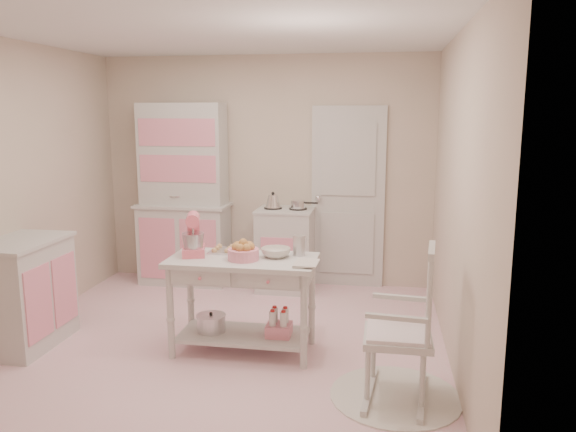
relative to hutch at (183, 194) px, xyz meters
The scene contains 14 objects.
room_shell 1.99m from the hutch, 60.98° to the right, with size 3.84×3.84×2.62m.
door 1.88m from the hutch, ahead, with size 0.82×0.05×2.04m, color silver.
hutch is the anchor object (origin of this frame).
stove 1.33m from the hutch, ahead, with size 0.62×0.57×0.92m, color silver.
base_cabinet 2.16m from the hutch, 109.89° to the right, with size 0.54×0.84×0.92m, color silver.
lace_rug 3.50m from the hutch, 44.57° to the right, with size 0.92×0.92×0.01m, color white.
rocking_chair 3.38m from the hutch, 44.57° to the right, with size 0.48×0.72×1.10m, color silver.
work_table 2.20m from the hutch, 57.09° to the right, with size 1.20×0.60×0.80m, color silver.
stand_mixer 1.90m from the hutch, 67.48° to the right, with size 0.20×0.28×0.34m, color #FC6A80.
cookie_tray 1.89m from the hutch, 57.95° to the right, with size 0.34×0.24×0.02m, color silver.
bread_basket 2.17m from the hutch, 57.37° to the right, with size 0.25×0.25×0.09m, color pink.
mixing_bowl 2.21m from the hutch, 50.26° to the right, with size 0.24×0.24×0.08m, color silver.
metal_pitcher 2.27m from the hutch, 45.45° to the right, with size 0.10×0.10×0.17m, color silver.
recipe_book 2.49m from the hutch, 49.84° to the right, with size 0.18×0.24×0.02m, color silver.
Camera 1 is at (1.33, -4.41, 1.97)m, focal length 35.00 mm.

